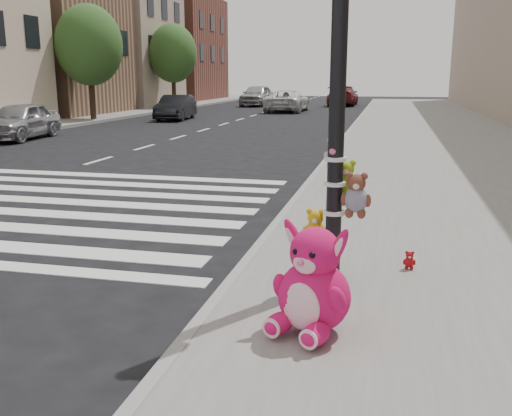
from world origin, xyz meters
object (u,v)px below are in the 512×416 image
(signal_pole, at_px, (339,130))
(red_teddy, at_px, (409,260))
(car_silver_far, at_px, (20,121))
(car_white_near, at_px, (287,101))
(car_dark_far, at_px, (176,107))
(pink_bunny, at_px, (313,288))

(signal_pole, bearing_deg, red_teddy, 36.77)
(signal_pole, height_order, car_silver_far, signal_pole)
(signal_pole, xyz_separation_m, car_white_near, (-5.87, 30.14, -1.05))
(red_teddy, bearing_deg, car_white_near, 99.62)
(car_dark_far, bearing_deg, car_white_near, 54.99)
(car_dark_far, distance_m, car_white_near, 9.03)
(pink_bunny, bearing_deg, car_silver_far, 154.55)
(car_dark_far, bearing_deg, signal_pole, -70.89)
(pink_bunny, distance_m, car_white_near, 31.91)
(pink_bunny, bearing_deg, red_teddy, 87.53)
(signal_pole, relative_size, car_dark_far, 1.05)
(car_dark_far, bearing_deg, pink_bunny, -72.19)
(pink_bunny, xyz_separation_m, car_dark_far, (-10.23, 23.51, 0.10))
(signal_pole, distance_m, car_dark_far, 24.55)
(pink_bunny, height_order, car_white_near, car_white_near)
(signal_pole, bearing_deg, pink_bunny, -92.97)
(pink_bunny, height_order, car_silver_far, car_silver_far)
(car_dark_far, bearing_deg, car_silver_far, -107.84)
(car_silver_far, bearing_deg, car_white_near, 63.55)
(car_silver_far, bearing_deg, car_dark_far, 71.64)
(signal_pole, xyz_separation_m, car_silver_far, (-12.42, 12.38, -1.06))
(car_dark_far, height_order, car_white_near, car_white_near)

